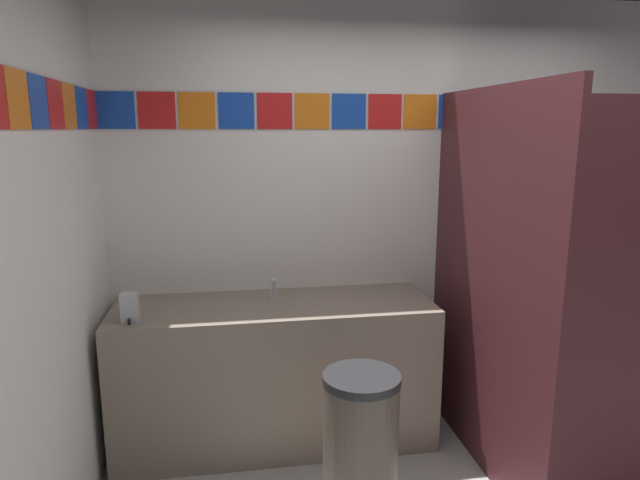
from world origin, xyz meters
TOP-DOWN VIEW (x-y plane):
  - wall_back at (0.00, 1.57)m, footprint 3.63×0.09m
  - vanity_counter at (-0.84, 1.23)m, footprint 1.85×0.61m
  - faucet_center at (-0.84, 1.32)m, footprint 0.04×0.10m
  - soap_dispenser at (-1.61, 1.04)m, footprint 0.09×0.09m
  - stall_divider at (0.45, 0.58)m, footprint 0.92×1.40m
  - toilet at (0.89, 1.11)m, footprint 0.39×0.49m
  - trash_bin at (-0.52, 0.40)m, footprint 0.36×0.36m

SIDE VIEW (x-z plane):
  - toilet at x=0.89m, z-range -0.07..0.67m
  - trash_bin at x=-0.52m, z-range 0.00..0.78m
  - vanity_counter at x=-0.84m, z-range 0.01..0.87m
  - faucet_center at x=-0.84m, z-range 0.84..0.98m
  - soap_dispenser at x=-1.61m, z-range 0.86..1.02m
  - stall_divider at x=0.45m, z-range 0.00..2.08m
  - wall_back at x=0.00m, z-range 0.00..2.67m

